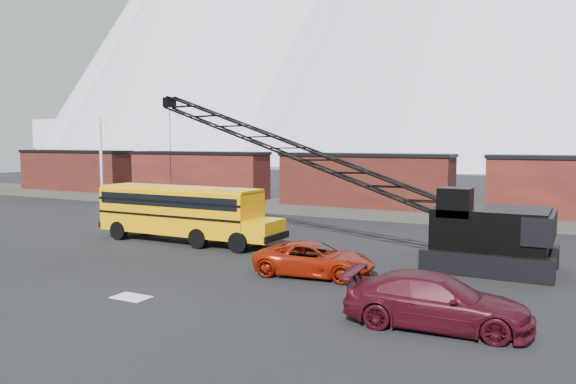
# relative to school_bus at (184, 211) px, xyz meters

# --- Properties ---
(ground) EXTENTS (160.00, 160.00, 0.00)m
(ground) POSITION_rel_school_bus_xyz_m (4.99, -6.05, -1.79)
(ground) COLOR black
(ground) RESTS_ON ground
(gravel_berm) EXTENTS (120.00, 5.00, 0.70)m
(gravel_berm) POSITION_rel_school_bus_xyz_m (4.99, 15.95, -1.44)
(gravel_berm) COLOR #4B463D
(gravel_berm) RESTS_ON ground
(boxcar_west_far) EXTENTS (13.70, 3.10, 4.17)m
(boxcar_west_far) POSITION_rel_school_bus_xyz_m (-27.01, 15.95, 0.97)
(boxcar_west_far) COLOR #4D1A15
(boxcar_west_far) RESTS_ON gravel_berm
(boxcar_west_near) EXTENTS (13.70, 3.10, 4.17)m
(boxcar_west_near) POSITION_rel_school_bus_xyz_m (-11.01, 15.95, 0.97)
(boxcar_west_near) COLOR #401512
(boxcar_west_near) RESTS_ON gravel_berm
(boxcar_mid) EXTENTS (13.70, 3.10, 4.17)m
(boxcar_mid) POSITION_rel_school_bus_xyz_m (4.99, 15.95, 0.97)
(boxcar_mid) COLOR #4D1A15
(boxcar_mid) RESTS_ON gravel_berm
(utility_pole) EXTENTS (1.40, 0.24, 8.00)m
(utility_pole) POSITION_rel_school_bus_xyz_m (-19.01, 11.95, 2.36)
(utility_pole) COLOR silver
(utility_pole) RESTS_ON ground
(snow_patch) EXTENTS (1.40, 0.90, 0.02)m
(snow_patch) POSITION_rel_school_bus_xyz_m (5.49, -10.05, -1.78)
(snow_patch) COLOR silver
(snow_patch) RESTS_ON ground
(school_bus) EXTENTS (11.65, 2.65, 3.19)m
(school_bus) POSITION_rel_school_bus_xyz_m (0.00, 0.00, 0.00)
(school_bus) COLOR #E99C04
(school_bus) RESTS_ON ground
(red_pickup) EXTENTS (5.47, 3.08, 1.44)m
(red_pickup) POSITION_rel_school_bus_xyz_m (10.07, -3.76, -1.07)
(red_pickup) COLOR maroon
(red_pickup) RESTS_ON ground
(maroon_suv) EXTENTS (5.94, 2.81, 1.67)m
(maroon_suv) POSITION_rel_school_bus_xyz_m (16.32, -8.08, -0.96)
(maroon_suv) COLOR #3F0B14
(maroon_suv) RESTS_ON ground
(crawler_crane) EXTENTS (22.94, 4.20, 8.76)m
(crawler_crane) POSITION_rel_school_bus_xyz_m (7.41, 1.89, 3.04)
(crawler_crane) COLOR black
(crawler_crane) RESTS_ON ground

